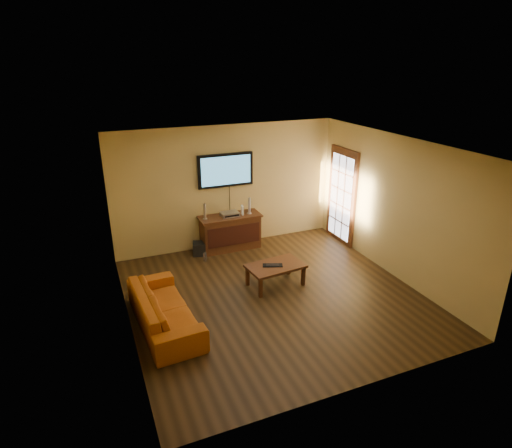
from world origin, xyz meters
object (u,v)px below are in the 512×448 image
coffee_table (275,268)px  speaker_right (249,206)px  sofa (164,303)px  bottle (205,257)px  media_console (230,232)px  game_console (242,210)px  subwoofer (200,249)px  keyboard (273,265)px  av_receiver (230,214)px  television (226,170)px  speaker_left (205,212)px

coffee_table → speaker_right: bearing=83.1°
sofa → bottle: 2.31m
media_console → game_console: size_ratio=6.73×
subwoofer → keyboard: size_ratio=0.71×
keyboard → bottle: bearing=121.0°
av_receiver → subwoofer: av_receiver is taller
sofa → coffee_table: bearing=-81.3°
sofa → bottle: size_ratio=9.16×
game_console → sofa: bearing=-123.8°
media_console → television: (0.00, 0.22, 1.35)m
coffee_table → speaker_left: size_ratio=3.16×
coffee_table → game_console: bearing=88.1°
media_console → speaker_left: (-0.56, 0.01, 0.54)m
av_receiver → game_console: size_ratio=1.88×
television → coffee_table: television is taller
coffee_table → subwoofer: (-0.95, 1.84, -0.23)m
speaker_left → bottle: speaker_left is taller
media_console → coffee_table: bearing=-83.4°
coffee_table → speaker_left: bearing=112.2°
speaker_right → game_console: size_ratio=1.82×
keyboard → speaker_left: bearing=110.6°
game_console → bottle: size_ratio=0.92×
subwoofer → av_receiver: bearing=20.4°
sofa → game_console: bearing=-47.2°
speaker_left → coffee_table: bearing=-67.8°
media_console → subwoofer: size_ratio=4.94×
coffee_table → keyboard: bearing=-176.8°
coffee_table → av_receiver: bearing=96.8°
coffee_table → game_console: size_ratio=5.41×
coffee_table → sofa: (-2.17, -0.47, 0.03)m
speaker_left → keyboard: bearing=-69.4°
speaker_right → game_console: 0.18m
av_receiver → sofa: bearing=-130.9°
game_console → bottle: game_console is taller
coffee_table → media_console: bearing=96.6°
subwoofer → coffee_table: bearing=-45.7°
keyboard → speaker_right: bearing=81.3°
speaker_left → speaker_right: 1.00m
television → subwoofer: (-0.73, -0.26, -1.60)m
game_console → media_console: bearing=-174.4°
coffee_table → bottle: (-0.94, 1.46, -0.26)m
av_receiver → bottle: 1.10m
media_console → subwoofer: 0.77m
speaker_left → subwoofer: bearing=-161.7°
av_receiver → bottle: (-0.72, -0.43, -0.72)m
sofa → keyboard: 2.16m
speaker_right → speaker_left: bearing=177.6°
television → sofa: (-1.95, -2.58, -1.35)m
speaker_left → subwoofer: speaker_left is taller
game_console → subwoofer: bearing=-168.8°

